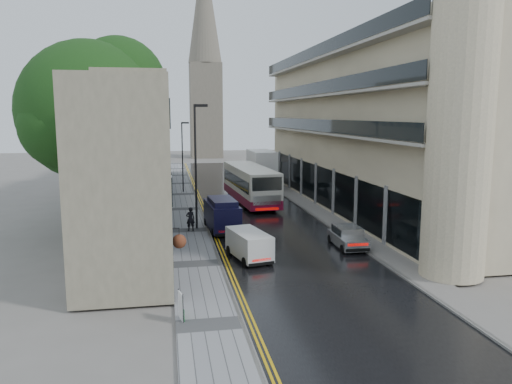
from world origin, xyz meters
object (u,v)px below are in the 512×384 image
object	(u,v)px
cream_bus	(245,190)
lamp_post_far	(182,157)
lamp_post_near	(196,168)
navy_van	(213,219)
silver_hatchback	(343,242)
estate_sign	(181,306)
white_van	(245,252)
tree_far	(114,137)
white_lorry	(253,171)
pedestrian	(190,219)
tree_near	(90,135)

from	to	relation	value
cream_bus	lamp_post_far	distance (m)	11.97
lamp_post_near	navy_van	bearing A→B (deg)	-50.26
cream_bus	navy_van	world-z (taller)	cream_bus
silver_hatchback	estate_sign	world-z (taller)	silver_hatchback
white_van	estate_sign	distance (m)	7.77
tree_far	lamp_post_far	size ratio (longest dim) A/B	1.68
navy_van	lamp_post_far	bearing A→B (deg)	89.88
silver_hatchback	lamp_post_far	size ratio (longest dim) A/B	0.50
white_lorry	lamp_post_near	distance (m)	19.67
cream_bus	white_van	world-z (taller)	cream_bus
cream_bus	lamp_post_far	xyz separation A→B (m)	(-5.03, 10.66, 2.09)
tree_far	estate_sign	bearing A→B (deg)	-79.99
cream_bus	silver_hatchback	size ratio (longest dim) A/B	3.40
white_lorry	lamp_post_near	size ratio (longest dim) A/B	0.92
lamp_post_far	estate_sign	bearing A→B (deg)	-70.44
pedestrian	silver_hatchback	bearing A→B (deg)	130.73
lamp_post_near	tree_near	bearing A→B (deg)	-164.89
white_van	lamp_post_near	bearing A→B (deg)	90.12
tree_far	cream_bus	xyz separation A→B (m)	(11.58, -6.23, -4.50)
lamp_post_near	silver_hatchback	bearing A→B (deg)	-25.89
cream_bus	white_lorry	bearing A→B (deg)	72.57
silver_hatchback	estate_sign	size ratio (longest dim) A/B	3.26
white_lorry	silver_hatchback	xyz separation A→B (m)	(0.96, -25.98, -1.47)
white_van	navy_van	xyz separation A→B (m)	(-1.07, 7.14, 0.39)
lamp_post_near	estate_sign	xyz separation A→B (m)	(-1.66, -16.40, -3.90)
tree_near	lamp_post_far	world-z (taller)	tree_near
tree_far	navy_van	distance (m)	18.31
tree_near	navy_van	size ratio (longest dim) A/B	2.84
lamp_post_far	estate_sign	world-z (taller)	lamp_post_far
lamp_post_near	lamp_post_far	bearing A→B (deg)	108.64
navy_van	pedestrian	bearing A→B (deg)	126.25
pedestrian	estate_sign	xyz separation A→B (m)	(-1.18, -15.70, -0.29)
lamp_post_far	tree_far	bearing A→B (deg)	-124.22
silver_hatchback	white_van	xyz separation A→B (m)	(-6.30, -1.68, 0.16)
tree_far	silver_hatchback	size ratio (longest dim) A/B	3.37
tree_near	lamp_post_near	distance (m)	7.58
tree_far	estate_sign	distance (m)	30.67
estate_sign	lamp_post_far	bearing A→B (deg)	74.63
estate_sign	silver_hatchback	bearing A→B (deg)	27.09
estate_sign	tree_far	bearing A→B (deg)	86.84
cream_bus	lamp_post_near	size ratio (longest dim) A/B	1.41
silver_hatchback	pedestrian	size ratio (longest dim) A/B	2.16
tree_far	lamp_post_near	bearing A→B (deg)	-62.59
tree_near	navy_van	bearing A→B (deg)	-18.57
navy_van	lamp_post_far	distance (m)	20.38
silver_hatchback	white_van	size ratio (longest dim) A/B	0.98
lamp_post_near	estate_sign	world-z (taller)	lamp_post_near
silver_hatchback	white_van	distance (m)	6.52
silver_hatchback	white_lorry	bearing A→B (deg)	93.39
silver_hatchback	cream_bus	bearing A→B (deg)	105.09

